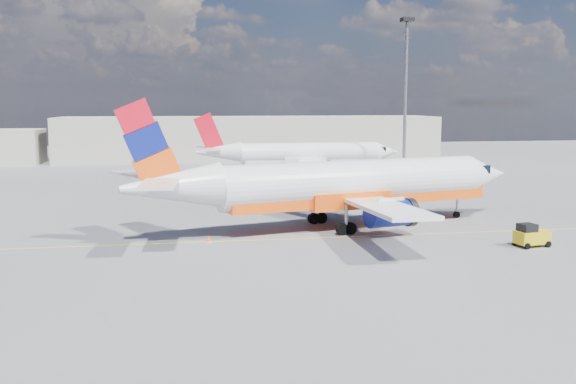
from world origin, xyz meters
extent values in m
plane|color=#595A5E|center=(0.00, 0.00, 0.00)|extent=(240.00, 240.00, 0.00)
cube|color=yellow|center=(0.00, 3.00, 0.01)|extent=(70.00, 0.15, 0.01)
cube|color=#A8A291|center=(5.00, 75.00, 4.00)|extent=(70.00, 14.00, 8.00)
cylinder|color=white|center=(6.21, 6.89, 3.92)|extent=(24.13, 9.35, 3.70)
cone|color=white|center=(19.94, 10.29, 3.92)|extent=(5.11, 4.64, 3.70)
cone|color=white|center=(-9.11, 3.09, 4.30)|extent=(8.24, 5.24, 3.51)
cube|color=black|center=(18.46, 9.92, 4.52)|extent=(2.40, 2.87, 0.76)
cube|color=#F3530F|center=(6.74, 7.02, 2.67)|extent=(23.97, 8.71, 1.31)
cube|color=white|center=(2.80, 13.89, 2.94)|extent=(9.19, 13.17, 0.87)
cube|color=white|center=(6.46, -0.90, 2.94)|extent=(3.50, 13.06, 0.87)
cylinder|color=navy|center=(5.56, 11.77, 1.90)|extent=(4.30, 2.95, 2.07)
cylinder|color=navy|center=(7.92, 2.26, 1.90)|extent=(4.30, 2.95, 2.07)
cylinder|color=black|center=(7.25, 12.19, 1.90)|extent=(1.08, 2.35, 2.29)
cylinder|color=black|center=(9.61, 2.68, 1.90)|extent=(1.08, 2.35, 2.29)
cube|color=#F3530F|center=(-10.69, 2.70, 7.62)|extent=(5.04, 1.54, 6.79)
cube|color=white|center=(-11.53, 6.08, 5.01)|extent=(4.91, 5.88, 0.20)
cube|color=white|center=(-9.85, -0.68, 5.01)|extent=(2.78, 5.60, 0.20)
cylinder|color=gray|center=(16.77, 9.50, 1.36)|extent=(0.24, 0.24, 2.29)
cylinder|color=black|center=(16.77, 9.50, 0.30)|extent=(0.65, 0.40, 0.61)
cylinder|color=black|center=(3.47, 8.90, 0.49)|extent=(1.05, 0.64, 0.98)
cylinder|color=black|center=(4.73, 3.83, 0.49)|extent=(1.05, 0.64, 0.98)
cylinder|color=white|center=(10.43, 46.27, 3.28)|extent=(20.09, 3.25, 3.10)
cone|color=white|center=(22.29, 46.36, 3.28)|extent=(3.67, 3.13, 3.10)
cone|color=white|center=(-2.79, 46.17, 3.60)|extent=(6.41, 2.99, 2.95)
cube|color=black|center=(21.01, 46.35, 3.79)|extent=(1.57, 2.11, 0.64)
cube|color=white|center=(10.89, 46.28, 2.23)|extent=(20.08, 2.70, 1.09)
cube|color=white|center=(9.02, 52.65, 2.46)|extent=(5.55, 11.33, 0.73)
cube|color=white|center=(9.11, 39.88, 2.46)|extent=(5.41, 11.33, 0.73)
cylinder|color=white|center=(10.86, 50.38, 1.60)|extent=(3.30, 1.76, 1.73)
cylinder|color=white|center=(10.92, 42.17, 1.60)|extent=(3.30, 1.76, 1.73)
cylinder|color=black|center=(12.32, 50.39, 1.60)|extent=(0.47, 1.92, 1.92)
cylinder|color=black|center=(12.38, 42.18, 1.60)|extent=(0.47, 1.92, 1.92)
cube|color=red|center=(-4.16, 46.16, 6.38)|extent=(4.28, 0.31, 5.69)
cube|color=white|center=(-4.18, 49.08, 4.20)|extent=(3.35, 4.96, 0.16)
cube|color=white|center=(-4.14, 43.25, 4.20)|extent=(3.29, 4.95, 0.16)
cylinder|color=gray|center=(19.55, 46.34, 1.14)|extent=(0.17, 0.17, 1.92)
cylinder|color=black|center=(19.55, 46.34, 0.26)|extent=(0.51, 0.22, 0.51)
cylinder|color=black|center=(8.59, 48.45, 0.41)|extent=(0.82, 0.35, 0.82)
cylinder|color=black|center=(8.62, 44.07, 0.41)|extent=(0.82, 0.35, 0.82)
cylinder|color=black|center=(16.15, -2.16, 0.24)|extent=(0.50, 0.27, 0.47)
cylinder|color=black|center=(16.38, -3.46, 0.24)|extent=(0.50, 0.27, 0.47)
cylinder|color=black|center=(18.01, -1.83, 0.24)|extent=(0.50, 0.27, 0.47)
cylinder|color=black|center=(18.24, -3.13, 0.24)|extent=(0.50, 0.27, 0.47)
cube|color=gold|center=(17.19, -2.65, 0.71)|extent=(2.64, 1.73, 0.94)
cube|color=black|center=(16.73, -2.73, 1.46)|extent=(1.31, 1.31, 0.57)
cube|color=white|center=(-6.35, 2.79, 0.02)|extent=(0.38, 0.38, 0.04)
cone|color=orange|center=(-6.35, 2.79, 0.28)|extent=(0.32, 0.32, 0.49)
cylinder|color=gray|center=(23.20, 41.55, 10.82)|extent=(0.48, 0.48, 21.65)
cube|color=black|center=(23.20, 41.55, 21.97)|extent=(1.62, 1.62, 0.54)
camera|label=1|loc=(-8.48, -45.43, 10.56)|focal=40.00mm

